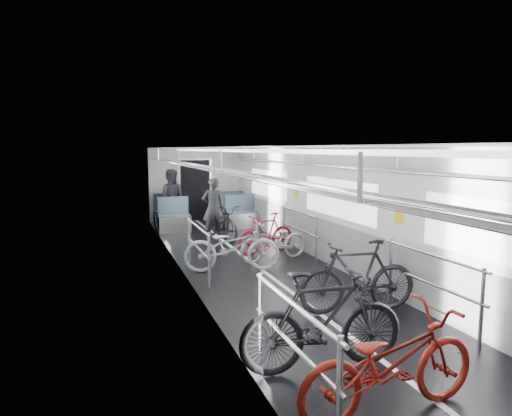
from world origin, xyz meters
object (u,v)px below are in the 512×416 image
(bike_right_near, at_px, (358,276))
(person_standing, at_px, (213,208))
(bike_left_near, at_px, (390,363))
(bike_left_mid, at_px, (323,321))
(bike_right_far, at_px, (266,234))
(bike_right_mid, at_px, (274,241))
(person_seated, at_px, (171,198))
(bike_left_far, at_px, (232,246))
(bike_aisle, at_px, (222,222))

(bike_right_near, relative_size, person_standing, 1.10)
(bike_left_near, xyz_separation_m, bike_left_mid, (-0.18, 0.94, 0.06))
(bike_left_near, height_order, bike_right_far, bike_left_near)
(bike_right_mid, bearing_deg, person_seated, -176.12)
(bike_left_far, bearing_deg, bike_right_near, -147.33)
(bike_left_mid, height_order, person_standing, person_standing)
(person_standing, bearing_deg, person_seated, -66.30)
(bike_left_mid, height_order, bike_left_far, bike_left_mid)
(bike_right_far, bearing_deg, bike_right_near, -18.75)
(bike_left_far, bearing_deg, person_seated, 14.43)
(bike_left_far, distance_m, bike_right_near, 2.98)
(person_seated, bearing_deg, bike_right_mid, 120.91)
(bike_right_near, distance_m, person_seated, 8.48)
(bike_aisle, relative_size, person_seated, 1.00)
(bike_left_near, xyz_separation_m, person_standing, (0.38, 8.38, 0.32))
(bike_right_mid, relative_size, person_standing, 1.00)
(bike_right_far, bearing_deg, bike_left_mid, -32.20)
(bike_right_mid, bearing_deg, bike_aisle, 177.96)
(bike_right_near, height_order, bike_aisle, bike_right_near)
(bike_right_near, xyz_separation_m, bike_right_far, (0.01, 3.94, -0.07))
(bike_left_near, height_order, bike_left_mid, bike_left_mid)
(bike_right_near, bearing_deg, bike_left_near, -18.43)
(bike_right_far, relative_size, bike_aisle, 0.88)
(bike_right_near, distance_m, bike_aisle, 5.94)
(bike_right_mid, bearing_deg, bike_left_near, -22.85)
(bike_left_near, xyz_separation_m, bike_aisle, (0.59, 8.28, -0.03))
(person_seated, bearing_deg, bike_aisle, 126.99)
(person_standing, bearing_deg, bike_right_near, 101.82)
(bike_left_mid, relative_size, person_seated, 1.05)
(bike_left_near, height_order, person_standing, person_standing)
(bike_right_far, distance_m, person_standing, 2.23)
(bike_right_mid, bearing_deg, person_standing, -178.39)
(bike_left_far, bearing_deg, bike_left_near, -169.27)
(bike_right_far, xyz_separation_m, person_seated, (-1.52, 4.40, 0.42))
(bike_left_near, relative_size, bike_right_near, 1.05)
(bike_right_far, height_order, person_standing, person_standing)
(bike_right_far, height_order, person_seated, person_seated)
(bike_right_near, xyz_separation_m, person_standing, (-0.72, 6.02, 0.28))
(bike_left_near, relative_size, bike_left_far, 1.00)
(bike_left_mid, distance_m, bike_right_near, 1.92)
(bike_right_near, distance_m, person_standing, 6.07)
(bike_left_far, xyz_separation_m, bike_aisle, (0.60, 3.16, -0.03))
(bike_right_mid, bearing_deg, bike_left_far, -76.68)
(bike_aisle, distance_m, person_standing, 0.41)
(bike_left_near, bearing_deg, bike_left_mid, 6.96)
(bike_right_near, bearing_deg, person_standing, -166.56)
(bike_right_near, bearing_deg, bike_right_mid, -172.59)
(person_standing, bearing_deg, bike_right_mid, 108.81)
(bike_left_near, bearing_deg, person_seated, -1.86)
(bike_right_far, relative_size, person_standing, 0.95)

